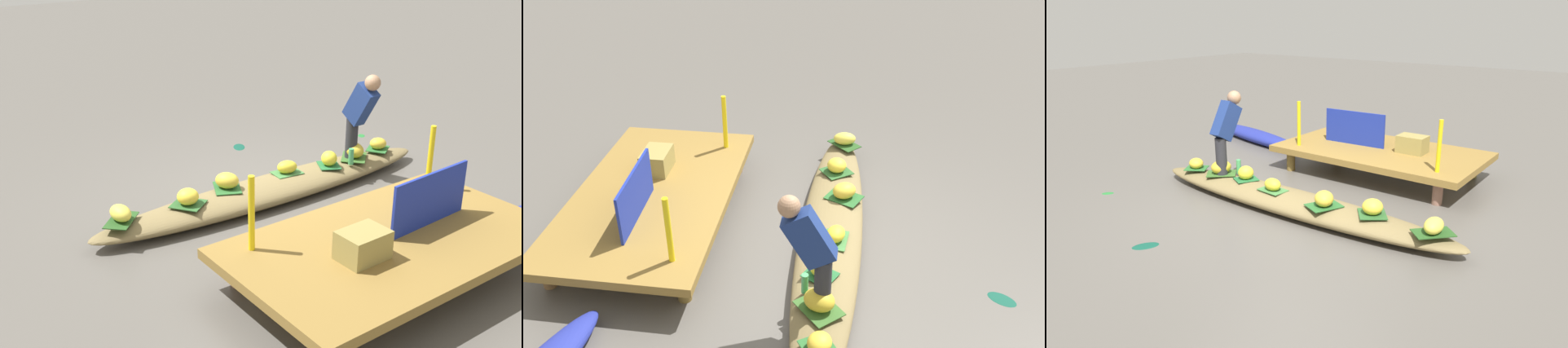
% 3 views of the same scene
% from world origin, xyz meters
% --- Properties ---
extents(canal_water, '(40.00, 40.00, 0.00)m').
position_xyz_m(canal_water, '(0.00, 0.00, 0.00)').
color(canal_water, '#5A5650').
rests_on(canal_water, ground).
extents(dock_platform, '(3.20, 1.80, 0.42)m').
position_xyz_m(dock_platform, '(0.18, 2.11, 0.36)').
color(dock_platform, olive).
rests_on(dock_platform, ground).
extents(vendor_boat, '(4.79, 0.72, 0.25)m').
position_xyz_m(vendor_boat, '(0.00, 0.00, 0.13)').
color(vendor_boat, olive).
rests_on(vendor_boat, ground).
extents(leaf_mat_0, '(0.52, 0.51, 0.01)m').
position_xyz_m(leaf_mat_0, '(-1.32, 0.02, 0.26)').
color(leaf_mat_0, '#356126').
rests_on(leaf_mat_0, vendor_boat).
extents(banana_bunch_0, '(0.33, 0.36, 0.20)m').
position_xyz_m(banana_bunch_0, '(-1.32, 0.02, 0.36)').
color(banana_bunch_0, gold).
rests_on(banana_bunch_0, vendor_boat).
extents(leaf_mat_1, '(0.38, 0.40, 0.01)m').
position_xyz_m(leaf_mat_1, '(-0.85, 0.05, 0.26)').
color(leaf_mat_1, '#236533').
rests_on(leaf_mat_1, vendor_boat).
extents(banana_bunch_1, '(0.29, 0.30, 0.19)m').
position_xyz_m(banana_bunch_1, '(-0.85, 0.05, 0.35)').
color(banana_bunch_1, yellow).
rests_on(banana_bunch_1, vendor_boat).
extents(leaf_mat_2, '(0.39, 0.29, 0.01)m').
position_xyz_m(leaf_mat_2, '(-0.25, -0.06, 0.26)').
color(leaf_mat_2, '#3F783D').
rests_on(leaf_mat_2, vendor_boat).
extents(banana_bunch_2, '(0.30, 0.25, 0.16)m').
position_xyz_m(banana_bunch_2, '(-0.25, -0.06, 0.34)').
color(banana_bunch_2, yellow).
rests_on(banana_bunch_2, vendor_boat).
extents(leaf_mat_3, '(0.45, 0.49, 0.01)m').
position_xyz_m(leaf_mat_3, '(0.61, -0.11, 0.26)').
color(leaf_mat_3, '#27612A').
rests_on(leaf_mat_3, vendor_boat).
extents(banana_bunch_3, '(0.35, 0.37, 0.19)m').
position_xyz_m(banana_bunch_3, '(0.61, -0.11, 0.35)').
color(banana_bunch_3, gold).
rests_on(banana_bunch_3, vendor_boat).
extents(leaf_mat_4, '(0.46, 0.47, 0.01)m').
position_xyz_m(leaf_mat_4, '(1.21, 0.02, 0.26)').
color(leaf_mat_4, '#2B5B2A').
rests_on(leaf_mat_4, vendor_boat).
extents(banana_bunch_4, '(0.32, 0.32, 0.18)m').
position_xyz_m(banana_bunch_4, '(1.21, 0.02, 0.35)').
color(banana_bunch_4, yellow).
rests_on(banana_bunch_4, vendor_boat).
extents(leaf_mat_5, '(0.48, 0.49, 0.01)m').
position_xyz_m(leaf_mat_5, '(1.99, -0.05, 0.26)').
color(leaf_mat_5, '#25501F').
rests_on(leaf_mat_5, vendor_boat).
extents(banana_bunch_5, '(0.22, 0.32, 0.17)m').
position_xyz_m(banana_bunch_5, '(1.99, -0.05, 0.34)').
color(banana_bunch_5, '#EAD749').
rests_on(banana_bunch_5, vendor_boat).
extents(banana_bunch_6, '(0.29, 0.28, 0.16)m').
position_xyz_m(banana_bunch_6, '(-1.81, -0.02, 0.34)').
color(banana_bunch_6, yellow).
rests_on(banana_bunch_6, vendor_boat).
extents(vendor_person, '(0.20, 0.53, 1.19)m').
position_xyz_m(vendor_person, '(-1.28, 0.12, 0.93)').
color(vendor_person, '#28282D').
rests_on(vendor_person, vendor_boat).
extents(water_bottle, '(0.07, 0.07, 0.21)m').
position_xyz_m(water_bottle, '(-1.11, 0.18, 0.36)').
color(water_bottle, '#47A65E').
rests_on(water_bottle, vendor_boat).
extents(market_banner, '(1.08, 0.08, 0.55)m').
position_xyz_m(market_banner, '(-0.32, 2.11, 0.69)').
color(market_banner, '#192C99').
rests_on(market_banner, dock_platform).
extents(railing_post_west, '(0.06, 0.06, 0.73)m').
position_xyz_m(railing_post_west, '(-1.02, 1.51, 0.78)').
color(railing_post_west, yellow).
rests_on(railing_post_west, dock_platform).
extents(railing_post_east, '(0.06, 0.06, 0.73)m').
position_xyz_m(railing_post_east, '(1.38, 1.51, 0.78)').
color(railing_post_east, yellow).
rests_on(railing_post_east, dock_platform).
extents(produce_crate, '(0.44, 0.33, 0.27)m').
position_xyz_m(produce_crate, '(0.67, 2.21, 0.55)').
color(produce_crate, olive).
rests_on(produce_crate, dock_platform).
extents(drifting_plant_0, '(0.30, 0.34, 0.01)m').
position_xyz_m(drifting_plant_0, '(-0.67, -1.78, 0.00)').
color(drifting_plant_0, '#114938').
rests_on(drifting_plant_0, ground).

